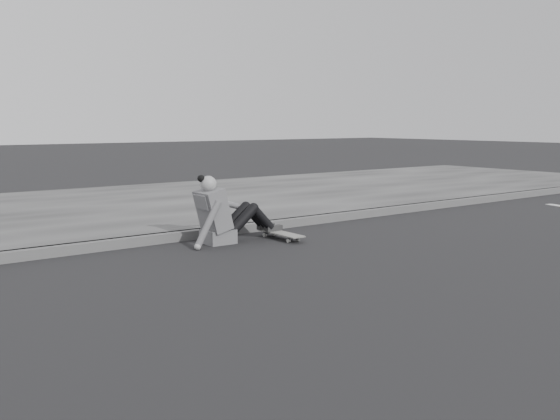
{
  "coord_description": "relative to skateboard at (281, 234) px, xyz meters",
  "views": [
    {
      "loc": [
        -4.55,
        -4.53,
        1.51
      ],
      "look_at": [
        -0.25,
        1.22,
        0.5
      ],
      "focal_mm": 40.0,
      "sensor_mm": 36.0,
      "label": 1
    }
  ],
  "objects": [
    {
      "name": "skateboard",
      "position": [
        0.0,
        0.0,
        0.0
      ],
      "size": [
        0.2,
        0.78,
        0.09
      ],
      "color": "gray",
      "rests_on": "ground"
    },
    {
      "name": "ground",
      "position": [
        -0.25,
        -1.87,
        -0.07
      ],
      "size": [
        80.0,
        80.0,
        0.0
      ],
      "primitive_type": "plane",
      "color": "black",
      "rests_on": "ground"
    },
    {
      "name": "seated_woman",
      "position": [
        -0.73,
        0.25,
        0.29
      ],
      "size": [
        1.38,
        0.46,
        0.88
      ],
      "color": "#555557",
      "rests_on": "ground"
    },
    {
      "name": "sidewalk",
      "position": [
        -0.25,
        3.73,
        -0.01
      ],
      "size": [
        24.0,
        6.0,
        0.12
      ],
      "primitive_type": "cube",
      "color": "#3B3B3B",
      "rests_on": "ground"
    },
    {
      "name": "curb",
      "position": [
        -0.25,
        0.71,
        -0.01
      ],
      "size": [
        24.0,
        0.16,
        0.12
      ],
      "primitive_type": "cube",
      "color": "#4C4C4C",
      "rests_on": "ground"
    }
  ]
}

